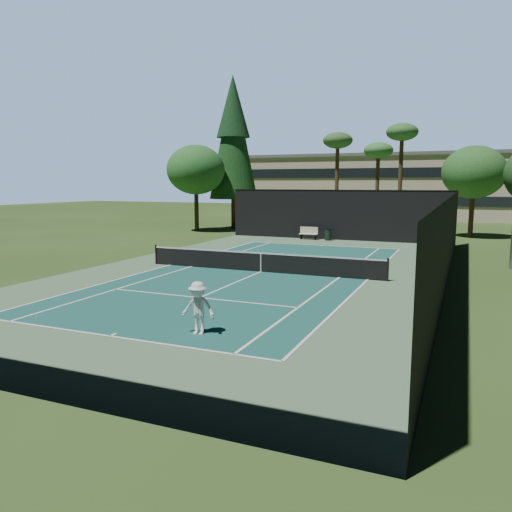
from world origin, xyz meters
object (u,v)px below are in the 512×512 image
Objects in this scene: tennis_ball_a at (37,318)px; tennis_ball_d at (196,257)px; player at (198,308)px; park_bench at (309,233)px; tennis_ball_b at (272,264)px; tennis_net at (261,261)px; tennis_ball_c at (307,262)px; trash_bin at (328,235)px.

tennis_ball_d reaches higher than tennis_ball_a.
player reaches higher than park_bench.
player is 13.51m from tennis_ball_b.
tennis_net reaches higher than tennis_ball_b.
tennis_ball_c is (1.31, 3.89, -0.52)m from tennis_net.
tennis_ball_a is 0.95× the size of tennis_ball_b.
tennis_ball_c is at bearing 5.10° from tennis_ball_d.
tennis_net reaches higher than tennis_ball_a.
tennis_ball_b is 0.88× the size of tennis_ball_c.
tennis_ball_b is (-2.72, 13.22, -0.78)m from player.
tennis_ball_b is at bearing -142.76° from tennis_ball_c.
tennis_ball_c reaches higher than tennis_ball_b.
trash_bin is (-1.78, 11.38, 0.44)m from tennis_ball_c.
tennis_net is at bearing -82.17° from park_bench.
trash_bin is at bearing 66.53° from tennis_ball_d.
player is 26.04m from trash_bin.
tennis_ball_a is 15.88m from tennis_ball_c.
player is 26.74× the size of tennis_ball_a.
player is at bearing -60.06° from tennis_ball_d.
tennis_ball_b is 12.68m from trash_bin.
tennis_ball_c is 7.02m from tennis_ball_d.
park_bench is (1.51, 26.58, 0.52)m from tennis_ball_a.
tennis_ball_a is at bearing -93.25° from park_bench.
player reaches higher than tennis_ball_c.
player is 16.04m from tennis_ball_d.
player reaches higher than tennis_ball_a.
tennis_net reaches higher than tennis_ball_d.
tennis_ball_d is 13.09m from trash_bin.
tennis_net is 6.57m from tennis_ball_d.
player reaches higher than tennis_ball_b.
tennis_ball_d is at bearing -113.47° from trash_bin.
tennis_ball_a is at bearing -179.84° from player.
tennis_ball_d reaches higher than tennis_ball_c.
park_bench is (-4.44, 26.00, -0.27)m from player.
player is 1.72× the size of trash_bin.
tennis_net is 2.68m from tennis_ball_b.
tennis_net is 200.85× the size of tennis_ball_b.
tennis_ball_b is 0.04× the size of park_bench.
player is 14.57m from tennis_ball_c.
park_bench is at bearing 106.61° from tennis_ball_c.
tennis_ball_a is at bearing -107.93° from tennis_net.
tennis_ball_d is 0.08× the size of trash_bin.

